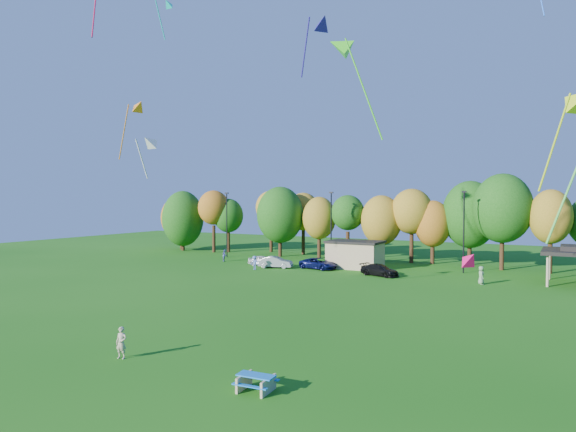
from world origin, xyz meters
The scene contains 19 objects.
ground centered at (0.00, 0.00, 0.00)m, with size 160.00×160.00×0.00m, color #19600F.
tree_line centered at (-1.03, 45.51, 5.91)m, with size 93.57×10.55×11.15m.
lamp_posts centered at (2.00, 40.00, 4.90)m, with size 64.50×0.25×9.09m.
utility_building centered at (-10.00, 38.00, 1.64)m, with size 6.30×4.30×3.25m.
picnic_table centered at (0.46, -0.53, 0.41)m, with size 1.73×1.47×0.71m.
kite_flyer centered at (-8.04, -0.09, 0.82)m, with size 0.60×0.39×1.65m, color tan.
car_a centered at (-20.74, 34.60, 0.63)m, with size 1.48×3.68×1.25m, color silver.
car_b centered at (-18.38, 33.61, 0.67)m, with size 1.42×4.08×1.35m, color #A0A0A5.
car_c centered at (-13.45, 35.11, 0.64)m, with size 2.14×4.63×1.29m, color #0A0F41.
car_d centered at (-5.45, 33.46, 0.63)m, with size 1.76×4.32×1.26m, color black.
far_person_0 centered at (4.86, 32.97, 0.88)m, with size 0.86×0.56×1.76m, color #719566.
far_person_1 centered at (-19.69, 31.04, 0.80)m, with size 1.04×0.60×1.61m, color #4E67AC.
far_person_2 centered at (-27.39, 35.87, 0.77)m, with size 0.75×0.59×1.55m, color #47529D.
kite_0 centered at (-1.50, 13.08, 18.40)m, with size 4.40×2.12×7.49m.
kite_1 centered at (-15.38, 9.68, 12.48)m, with size 1.33×2.27×3.54m.
kite_2 centered at (7.50, 9.99, 5.00)m, with size 1.60×1.59×1.29m.
kite_4 centered at (-22.96, 20.31, 27.45)m, with size 0.98×2.57×4.34m.
kite_9 centered at (-3.03, 13.59, 20.40)m, with size 2.55×2.28×4.53m.
kite_11 centered at (-20.95, 14.23, 16.29)m, with size 3.27×1.57×5.43m.
Camera 1 is at (12.13, -18.95, 8.30)m, focal length 32.00 mm.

